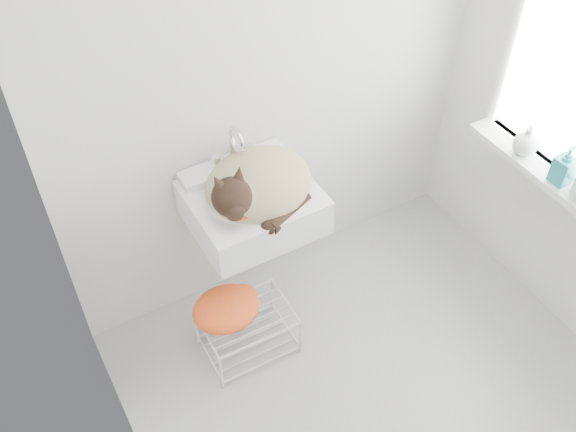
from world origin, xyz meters
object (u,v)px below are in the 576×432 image
bottle_b (559,181)px  bottle_c (523,153)px  wire_rack (248,329)px  sink (252,192)px  cat (256,187)px

bottle_b → bottle_c: bearing=90.0°
bottle_b → bottle_c: (0.00, 0.23, 0.00)m
wire_rack → bottle_c: size_ratio=2.73×
sink → cat: 0.05m
bottle_b → cat: bearing=153.7°
wire_rack → sink: bearing=51.6°
bottle_c → sink: bearing=162.3°
sink → wire_rack: bearing=-128.4°
cat → wire_rack: 0.78m
cat → wire_rack: cat is taller
cat → bottle_c: bearing=-23.3°
cat → bottle_b: 1.39m
sink → bottle_b: (1.26, -0.63, 0.00)m
wire_rack → bottle_b: size_ratio=2.22×
wire_rack → bottle_b: (1.42, -0.43, 0.70)m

